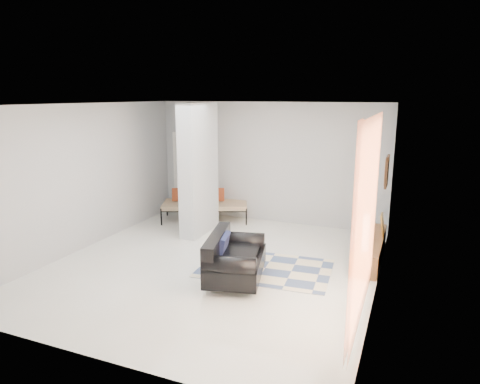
% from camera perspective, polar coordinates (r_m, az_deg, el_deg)
% --- Properties ---
extents(floor, '(6.00, 6.00, 0.00)m').
position_cam_1_polar(floor, '(7.71, -3.53, -9.70)').
color(floor, silver).
rests_on(floor, ground).
extents(ceiling, '(6.00, 6.00, 0.00)m').
position_cam_1_polar(ceiling, '(7.13, -3.84, 11.58)').
color(ceiling, white).
rests_on(ceiling, wall_back).
extents(wall_back, '(6.00, 0.00, 6.00)m').
position_cam_1_polar(wall_back, '(10.03, 3.81, 3.90)').
color(wall_back, '#B3B5B8').
rests_on(wall_back, ground).
extents(wall_front, '(6.00, 0.00, 6.00)m').
position_cam_1_polar(wall_front, '(4.87, -19.32, -6.49)').
color(wall_front, '#B3B5B8').
rests_on(wall_front, ground).
extents(wall_left, '(0.00, 6.00, 6.00)m').
position_cam_1_polar(wall_left, '(8.83, -19.98, 1.92)').
color(wall_left, '#B3B5B8').
rests_on(wall_left, ground).
extents(wall_right, '(0.00, 6.00, 6.00)m').
position_cam_1_polar(wall_right, '(6.60, 18.35, -1.44)').
color(wall_right, '#B3B5B8').
rests_on(wall_right, ground).
extents(partition_column, '(0.35, 1.20, 2.80)m').
position_cam_1_polar(partition_column, '(9.18, -5.52, 3.03)').
color(partition_column, silver).
rests_on(partition_column, floor).
extents(hallway_door, '(0.85, 0.06, 2.04)m').
position_cam_1_polar(hallway_door, '(10.90, -6.83, 2.52)').
color(hallway_door, white).
rests_on(hallway_door, floor).
extents(curtain, '(0.00, 2.55, 2.55)m').
position_cam_1_polar(curtain, '(5.49, 16.66, -3.62)').
color(curtain, orange).
rests_on(curtain, wall_right).
extents(wall_art, '(0.04, 0.45, 0.55)m').
position_cam_1_polar(wall_art, '(7.88, 19.00, 2.62)').
color(wall_art, '#39200F').
rests_on(wall_art, wall_right).
extents(media_console, '(0.45, 1.98, 0.80)m').
position_cam_1_polar(media_console, '(8.26, 16.88, -7.18)').
color(media_console, brown).
rests_on(media_console, floor).
extents(loveseat, '(1.13, 1.58, 0.76)m').
position_cam_1_polar(loveseat, '(7.02, -1.00, -8.83)').
color(loveseat, silver).
rests_on(loveseat, floor).
extents(daybed, '(2.17, 1.54, 0.77)m').
position_cam_1_polar(daybed, '(10.29, -4.81, -1.54)').
color(daybed, black).
rests_on(daybed, floor).
extents(area_rug, '(2.33, 1.65, 0.01)m').
position_cam_1_polar(area_rug, '(7.57, 3.39, -10.11)').
color(area_rug, beige).
rests_on(area_rug, floor).
extents(cylinder_lamp, '(0.11, 0.11, 0.63)m').
position_cam_1_polar(cylinder_lamp, '(7.43, 16.43, -5.27)').
color(cylinder_lamp, white).
rests_on(cylinder_lamp, media_console).
extents(bronze_figurine, '(0.14, 0.14, 0.27)m').
position_cam_1_polar(bronze_figurine, '(8.74, 17.09, -3.80)').
color(bronze_figurine, black).
rests_on(bronze_figurine, media_console).
extents(vase, '(0.24, 0.24, 0.22)m').
position_cam_1_polar(vase, '(8.17, 16.67, -5.14)').
color(vase, white).
rests_on(vase, media_console).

